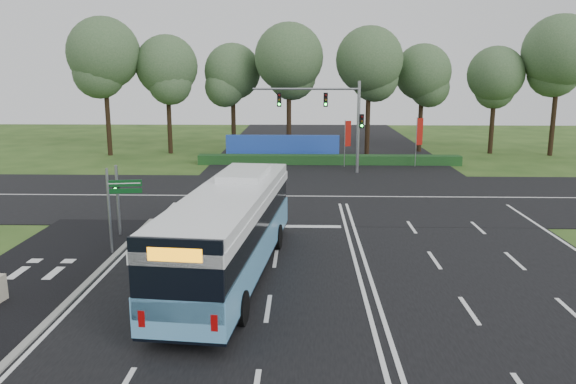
% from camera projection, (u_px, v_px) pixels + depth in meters
% --- Properties ---
extents(ground, '(120.00, 120.00, 0.00)m').
position_uv_depth(ground, '(355.00, 260.00, 23.33)').
color(ground, '#264517').
rests_on(ground, ground).
extents(road_main, '(20.00, 120.00, 0.04)m').
position_uv_depth(road_main, '(355.00, 260.00, 23.33)').
color(road_main, black).
rests_on(road_main, ground).
extents(road_cross, '(120.00, 14.00, 0.05)m').
position_uv_depth(road_cross, '(338.00, 197.00, 35.05)').
color(road_cross, black).
rests_on(road_cross, ground).
extents(bike_path, '(5.00, 18.00, 0.06)m').
position_uv_depth(bike_path, '(23.00, 283.00, 20.73)').
color(bike_path, black).
rests_on(bike_path, ground).
extents(kerb_strip, '(0.25, 18.00, 0.12)m').
position_uv_depth(kerb_strip, '(87.00, 283.00, 20.66)').
color(kerb_strip, gray).
rests_on(kerb_strip, ground).
extents(city_bus, '(3.93, 12.99, 3.67)m').
position_uv_depth(city_bus, '(231.00, 230.00, 21.10)').
color(city_bus, '#5DA6D9').
rests_on(city_bus, ground).
extents(pedestrian_signal, '(0.31, 0.42, 3.42)m').
position_uv_depth(pedestrian_signal, '(118.00, 198.00, 26.41)').
color(pedestrian_signal, gray).
rests_on(pedestrian_signal, ground).
extents(street_sign, '(1.45, 0.30, 3.75)m').
position_uv_depth(street_sign, '(117.00, 200.00, 23.68)').
color(street_sign, gray).
rests_on(street_sign, ground).
extents(banner_flag_mid, '(0.53, 0.27, 3.87)m').
position_uv_depth(banner_flag_mid, '(347.00, 136.00, 45.46)').
color(banner_flag_mid, gray).
rests_on(banner_flag_mid, ground).
extents(banner_flag_right, '(0.57, 0.25, 4.08)m').
position_uv_depth(banner_flag_right, '(419.00, 134.00, 45.59)').
color(banner_flag_right, gray).
rests_on(banner_flag_right, ground).
extents(traffic_light_gantry, '(8.41, 0.28, 7.00)m').
position_uv_depth(traffic_light_gantry, '(335.00, 112.00, 42.37)').
color(traffic_light_gantry, gray).
rests_on(traffic_light_gantry, ground).
extents(hedge, '(22.00, 1.20, 0.80)m').
position_uv_depth(hedge, '(329.00, 160.00, 47.19)').
color(hedge, '#153B19').
rests_on(hedge, ground).
extents(blue_hoarding, '(10.00, 0.30, 2.20)m').
position_uv_depth(blue_hoarding, '(283.00, 147.00, 49.59)').
color(blue_hoarding, blue).
rests_on(blue_hoarding, ground).
extents(eucalyptus_row, '(47.66, 9.03, 12.75)m').
position_uv_depth(eucalyptus_row, '(326.00, 61.00, 51.43)').
color(eucalyptus_row, black).
rests_on(eucalyptus_row, ground).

